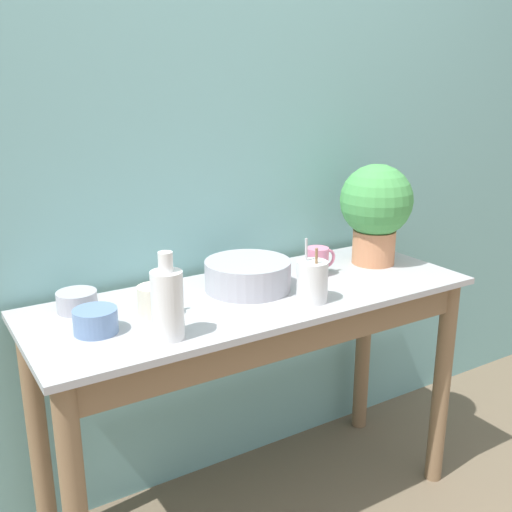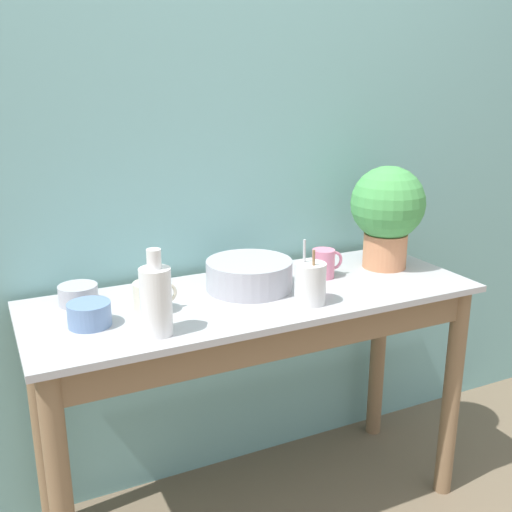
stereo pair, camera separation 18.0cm
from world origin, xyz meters
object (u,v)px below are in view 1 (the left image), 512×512
object	(u,v)px
bowl_small_steel	(77,301)
mug_pink	(318,261)
potted_plant	(376,207)
mug_cream	(155,301)
bottle_tall	(167,303)
utensil_cup	(312,281)
bowl_wash_large	(247,275)
bowl_small_blue	(96,321)

from	to	relation	value
bowl_small_steel	mug_pink	bearing A→B (deg)	-7.58
potted_plant	mug_cream	bearing A→B (deg)	-176.44
bottle_tall	utensil_cup	size ratio (longest dim) A/B	1.20
bottle_tall	mug_cream	world-z (taller)	bottle_tall
bowl_wash_large	mug_pink	distance (m)	0.27
mug_cream	bowl_small_blue	xyz separation A→B (m)	(-0.17, -0.02, -0.01)
mug_cream	mug_pink	distance (m)	0.60
utensil_cup	bowl_small_blue	bearing A→B (deg)	169.60
bowl_wash_large	bowl_small_steel	xyz separation A→B (m)	(-0.50, 0.10, -0.02)
utensil_cup	mug_pink	bearing A→B (deg)	48.63
bowl_wash_large	bowl_small_steel	bearing A→B (deg)	168.92
bowl_small_blue	bowl_wash_large	bearing A→B (deg)	8.80
potted_plant	bottle_tall	world-z (taller)	potted_plant
utensil_cup	bowl_wash_large	bearing A→B (deg)	119.89
bowl_small_blue	utensil_cup	world-z (taller)	utensil_cup
bottle_tall	bowl_small_steel	size ratio (longest dim) A/B	2.01
bowl_small_blue	bowl_small_steel	distance (m)	0.18
potted_plant	mug_cream	world-z (taller)	potted_plant
bowl_small_steel	utensil_cup	world-z (taller)	utensil_cup
bowl_small_steel	utensil_cup	bearing A→B (deg)	-25.27
mug_pink	bowl_small_blue	size ratio (longest dim) A/B	0.97
bottle_tall	mug_cream	xyz separation A→B (m)	(0.03, 0.15, -0.05)
bowl_wash_large	bowl_small_blue	xyz separation A→B (m)	(-0.50, -0.08, -0.01)
bowl_wash_large	mug_pink	xyz separation A→B (m)	(0.27, -0.00, 0.00)
potted_plant	bottle_tall	distance (m)	0.91
mug_cream	bottle_tall	bearing A→B (deg)	-100.17
bottle_tall	mug_pink	xyz separation A→B (m)	(0.63, 0.20, -0.05)
bowl_wash_large	bowl_small_blue	size ratio (longest dim) A/B	2.34
mug_cream	utensil_cup	xyz separation A→B (m)	(0.44, -0.14, 0.02)
bottle_tall	bowl_small_blue	world-z (taller)	bottle_tall
potted_plant	bowl_small_blue	xyz separation A→B (m)	(-1.02, -0.08, -0.17)
bowl_small_steel	utensil_cup	xyz separation A→B (m)	(0.61, -0.29, 0.03)
bottle_tall	mug_pink	distance (m)	0.66
bottle_tall	mug_cream	distance (m)	0.17
potted_plant	utensil_cup	distance (m)	0.48
mug_pink	bowl_wash_large	bearing A→B (deg)	179.00
bowl_wash_large	bowl_small_steel	size ratio (longest dim) A/B	2.37
mug_pink	bowl_small_steel	bearing A→B (deg)	172.42
bowl_small_steel	bowl_wash_large	bearing A→B (deg)	-11.08
mug_cream	mug_pink	bearing A→B (deg)	4.68
bottle_tall	mug_pink	bearing A→B (deg)	17.96
bowl_small_steel	potted_plant	bearing A→B (deg)	-5.54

